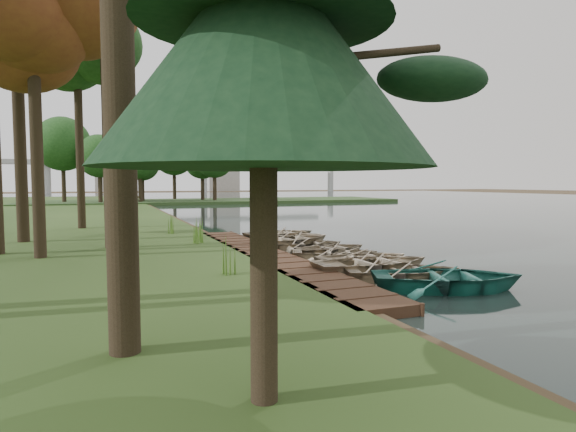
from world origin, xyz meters
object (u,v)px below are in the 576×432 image
object	(u,v)px
boardwalk	(267,258)
rowboat_2	(374,261)
stored_rowboat	(133,226)
rowboat_1	(404,269)
rowboat_0	(448,275)

from	to	relation	value
boardwalk	rowboat_2	xyz separation A→B (m)	(2.31, -3.50, 0.30)
rowboat_2	stored_rowboat	world-z (taller)	stored_rowboat
rowboat_1	stored_rowboat	world-z (taller)	stored_rowboat
rowboat_1	stored_rowboat	size ratio (longest dim) A/B	0.97
rowboat_1	rowboat_2	xyz separation A→B (m)	(-0.21, 1.27, 0.05)
rowboat_1	rowboat_2	bearing A→B (deg)	24.55
rowboat_0	rowboat_2	bearing A→B (deg)	34.32
boardwalk	stored_rowboat	bearing A→B (deg)	113.37
boardwalk	rowboat_1	bearing A→B (deg)	-62.22
rowboat_2	stored_rowboat	size ratio (longest dim) A/B	1.11
rowboat_2	rowboat_1	bearing A→B (deg)	-170.50
boardwalk	rowboat_1	distance (m)	5.40
rowboat_1	stored_rowboat	xyz separation A→B (m)	(-6.55, 14.10, 0.26)
rowboat_1	rowboat_2	world-z (taller)	rowboat_2
rowboat_0	rowboat_1	xyz separation A→B (m)	(-0.38, 1.44, -0.05)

